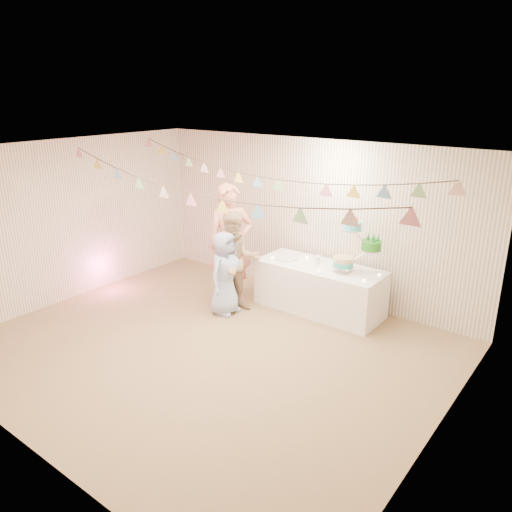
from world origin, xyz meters
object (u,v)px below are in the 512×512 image
Objects in this scene: cake_stand at (356,246)px; person_child at (225,273)px; person_adult_a at (231,244)px; table at (319,288)px; person_adult_b at (236,262)px.

cake_stand is 2.00m from person_child.
cake_stand is at bearing -61.42° from person_child.
person_child is at bearing -111.47° from person_adult_a.
table is at bearing -51.85° from person_child.
person_adult_a reaches higher than table.
person_adult_b is at bearing -29.15° from person_child.
table is at bearing -28.76° from person_adult_a.
table is 1.02× the size of person_adult_a.
person_adult_b is 0.23m from person_child.
person_adult_b is (0.31, -0.24, -0.17)m from person_adult_a.
cake_stand is 0.50× the size of person_adult_b.
person_adult_b is (-1.03, -0.80, 0.43)m from table.
cake_stand reaches higher than person_child.
cake_stand reaches higher than table.
table is at bearing -13.73° from person_adult_b.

